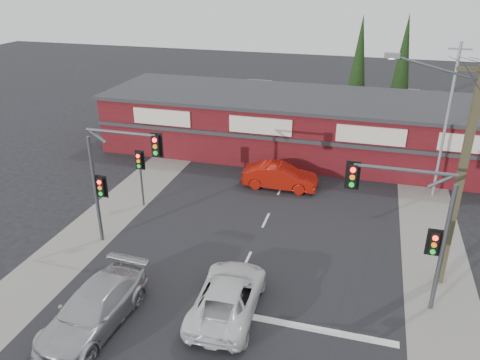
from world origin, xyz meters
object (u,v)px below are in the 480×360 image
(silver_suv, at_px, (94,309))
(red_sedan, at_px, (280,176))
(shop_building, at_px, (286,123))
(white_suv, at_px, (228,296))
(utility_pole, at_px, (459,167))

(silver_suv, relative_size, red_sedan, 1.17)
(red_sedan, height_order, shop_building, shop_building)
(red_sedan, xyz_separation_m, shop_building, (-0.88, 6.48, 1.38))
(white_suv, bearing_deg, shop_building, -88.79)
(white_suv, xyz_separation_m, utility_pole, (8.18, 4.34, 4.68))
(white_suv, height_order, red_sedan, red_sedan)
(silver_suv, bearing_deg, red_sedan, 76.42)
(silver_suv, distance_m, red_sedan, 14.72)
(silver_suv, bearing_deg, white_suv, 29.10)
(white_suv, relative_size, shop_building, 0.19)
(white_suv, height_order, utility_pole, utility_pole)
(white_suv, height_order, shop_building, shop_building)
(white_suv, bearing_deg, utility_pole, -154.50)
(white_suv, xyz_separation_m, silver_suv, (-4.63, -2.22, 0.07))
(utility_pole, bearing_deg, white_suv, -152.03)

